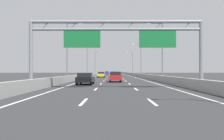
# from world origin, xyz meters

# --- Properties ---
(ground_plane) EXTENTS (260.00, 260.00, 0.00)m
(ground_plane) POSITION_xyz_m (0.00, 100.00, 0.00)
(ground_plane) COLOR #2D2D30
(lane_dash_left_1) EXTENTS (0.16, 3.00, 0.01)m
(lane_dash_left_1) POSITION_xyz_m (-1.80, 12.50, 0.01)
(lane_dash_left_1) COLOR white
(lane_dash_left_1) RESTS_ON ground_plane
(lane_dash_left_2) EXTENTS (0.16, 3.00, 0.01)m
(lane_dash_left_2) POSITION_xyz_m (-1.80, 21.50, 0.01)
(lane_dash_left_2) COLOR white
(lane_dash_left_2) RESTS_ON ground_plane
(lane_dash_left_3) EXTENTS (0.16, 3.00, 0.01)m
(lane_dash_left_3) POSITION_xyz_m (-1.80, 30.50, 0.01)
(lane_dash_left_3) COLOR white
(lane_dash_left_3) RESTS_ON ground_plane
(lane_dash_left_4) EXTENTS (0.16, 3.00, 0.01)m
(lane_dash_left_4) POSITION_xyz_m (-1.80, 39.50, 0.01)
(lane_dash_left_4) COLOR white
(lane_dash_left_4) RESTS_ON ground_plane
(lane_dash_left_5) EXTENTS (0.16, 3.00, 0.01)m
(lane_dash_left_5) POSITION_xyz_m (-1.80, 48.50, 0.01)
(lane_dash_left_5) COLOR white
(lane_dash_left_5) RESTS_ON ground_plane
(lane_dash_left_6) EXTENTS (0.16, 3.00, 0.01)m
(lane_dash_left_6) POSITION_xyz_m (-1.80, 57.50, 0.01)
(lane_dash_left_6) COLOR white
(lane_dash_left_6) RESTS_ON ground_plane
(lane_dash_left_7) EXTENTS (0.16, 3.00, 0.01)m
(lane_dash_left_7) POSITION_xyz_m (-1.80, 66.50, 0.01)
(lane_dash_left_7) COLOR white
(lane_dash_left_7) RESTS_ON ground_plane
(lane_dash_left_8) EXTENTS (0.16, 3.00, 0.01)m
(lane_dash_left_8) POSITION_xyz_m (-1.80, 75.50, 0.01)
(lane_dash_left_8) COLOR white
(lane_dash_left_8) RESTS_ON ground_plane
(lane_dash_left_9) EXTENTS (0.16, 3.00, 0.01)m
(lane_dash_left_9) POSITION_xyz_m (-1.80, 84.50, 0.01)
(lane_dash_left_9) COLOR white
(lane_dash_left_9) RESTS_ON ground_plane
(lane_dash_left_10) EXTENTS (0.16, 3.00, 0.01)m
(lane_dash_left_10) POSITION_xyz_m (-1.80, 93.50, 0.01)
(lane_dash_left_10) COLOR white
(lane_dash_left_10) RESTS_ON ground_plane
(lane_dash_left_11) EXTENTS (0.16, 3.00, 0.01)m
(lane_dash_left_11) POSITION_xyz_m (-1.80, 102.50, 0.01)
(lane_dash_left_11) COLOR white
(lane_dash_left_11) RESTS_ON ground_plane
(lane_dash_left_12) EXTENTS (0.16, 3.00, 0.01)m
(lane_dash_left_12) POSITION_xyz_m (-1.80, 111.50, 0.01)
(lane_dash_left_12) COLOR white
(lane_dash_left_12) RESTS_ON ground_plane
(lane_dash_left_13) EXTENTS (0.16, 3.00, 0.01)m
(lane_dash_left_13) POSITION_xyz_m (-1.80, 120.50, 0.01)
(lane_dash_left_13) COLOR white
(lane_dash_left_13) RESTS_ON ground_plane
(lane_dash_left_14) EXTENTS (0.16, 3.00, 0.01)m
(lane_dash_left_14) POSITION_xyz_m (-1.80, 129.50, 0.01)
(lane_dash_left_14) COLOR white
(lane_dash_left_14) RESTS_ON ground_plane
(lane_dash_left_15) EXTENTS (0.16, 3.00, 0.01)m
(lane_dash_left_15) POSITION_xyz_m (-1.80, 138.50, 0.01)
(lane_dash_left_15) COLOR white
(lane_dash_left_15) RESTS_ON ground_plane
(lane_dash_left_16) EXTENTS (0.16, 3.00, 0.01)m
(lane_dash_left_16) POSITION_xyz_m (-1.80, 147.50, 0.01)
(lane_dash_left_16) COLOR white
(lane_dash_left_16) RESTS_ON ground_plane
(lane_dash_left_17) EXTENTS (0.16, 3.00, 0.01)m
(lane_dash_left_17) POSITION_xyz_m (-1.80, 156.50, 0.01)
(lane_dash_left_17) COLOR white
(lane_dash_left_17) RESTS_ON ground_plane
(lane_dash_right_1) EXTENTS (0.16, 3.00, 0.01)m
(lane_dash_right_1) POSITION_xyz_m (1.80, 12.50, 0.01)
(lane_dash_right_1) COLOR white
(lane_dash_right_1) RESTS_ON ground_plane
(lane_dash_right_2) EXTENTS (0.16, 3.00, 0.01)m
(lane_dash_right_2) POSITION_xyz_m (1.80, 21.50, 0.01)
(lane_dash_right_2) COLOR white
(lane_dash_right_2) RESTS_ON ground_plane
(lane_dash_right_3) EXTENTS (0.16, 3.00, 0.01)m
(lane_dash_right_3) POSITION_xyz_m (1.80, 30.50, 0.01)
(lane_dash_right_3) COLOR white
(lane_dash_right_3) RESTS_ON ground_plane
(lane_dash_right_4) EXTENTS (0.16, 3.00, 0.01)m
(lane_dash_right_4) POSITION_xyz_m (1.80, 39.50, 0.01)
(lane_dash_right_4) COLOR white
(lane_dash_right_4) RESTS_ON ground_plane
(lane_dash_right_5) EXTENTS (0.16, 3.00, 0.01)m
(lane_dash_right_5) POSITION_xyz_m (1.80, 48.50, 0.01)
(lane_dash_right_5) COLOR white
(lane_dash_right_5) RESTS_ON ground_plane
(lane_dash_right_6) EXTENTS (0.16, 3.00, 0.01)m
(lane_dash_right_6) POSITION_xyz_m (1.80, 57.50, 0.01)
(lane_dash_right_6) COLOR white
(lane_dash_right_6) RESTS_ON ground_plane
(lane_dash_right_7) EXTENTS (0.16, 3.00, 0.01)m
(lane_dash_right_7) POSITION_xyz_m (1.80, 66.50, 0.01)
(lane_dash_right_7) COLOR white
(lane_dash_right_7) RESTS_ON ground_plane
(lane_dash_right_8) EXTENTS (0.16, 3.00, 0.01)m
(lane_dash_right_8) POSITION_xyz_m (1.80, 75.50, 0.01)
(lane_dash_right_8) COLOR white
(lane_dash_right_8) RESTS_ON ground_plane
(lane_dash_right_9) EXTENTS (0.16, 3.00, 0.01)m
(lane_dash_right_9) POSITION_xyz_m (1.80, 84.50, 0.01)
(lane_dash_right_9) COLOR white
(lane_dash_right_9) RESTS_ON ground_plane
(lane_dash_right_10) EXTENTS (0.16, 3.00, 0.01)m
(lane_dash_right_10) POSITION_xyz_m (1.80, 93.50, 0.01)
(lane_dash_right_10) COLOR white
(lane_dash_right_10) RESTS_ON ground_plane
(lane_dash_right_11) EXTENTS (0.16, 3.00, 0.01)m
(lane_dash_right_11) POSITION_xyz_m (1.80, 102.50, 0.01)
(lane_dash_right_11) COLOR white
(lane_dash_right_11) RESTS_ON ground_plane
(lane_dash_right_12) EXTENTS (0.16, 3.00, 0.01)m
(lane_dash_right_12) POSITION_xyz_m (1.80, 111.50, 0.01)
(lane_dash_right_12) COLOR white
(lane_dash_right_12) RESTS_ON ground_plane
(lane_dash_right_13) EXTENTS (0.16, 3.00, 0.01)m
(lane_dash_right_13) POSITION_xyz_m (1.80, 120.50, 0.01)
(lane_dash_right_13) COLOR white
(lane_dash_right_13) RESTS_ON ground_plane
(lane_dash_right_14) EXTENTS (0.16, 3.00, 0.01)m
(lane_dash_right_14) POSITION_xyz_m (1.80, 129.50, 0.01)
(lane_dash_right_14) COLOR white
(lane_dash_right_14) RESTS_ON ground_plane
(lane_dash_right_15) EXTENTS (0.16, 3.00, 0.01)m
(lane_dash_right_15) POSITION_xyz_m (1.80, 138.50, 0.01)
(lane_dash_right_15) COLOR white
(lane_dash_right_15) RESTS_ON ground_plane
(lane_dash_right_16) EXTENTS (0.16, 3.00, 0.01)m
(lane_dash_right_16) POSITION_xyz_m (1.80, 147.50, 0.01)
(lane_dash_right_16) COLOR white
(lane_dash_right_16) RESTS_ON ground_plane
(lane_dash_right_17) EXTENTS (0.16, 3.00, 0.01)m
(lane_dash_right_17) POSITION_xyz_m (1.80, 156.50, 0.01)
(lane_dash_right_17) COLOR white
(lane_dash_right_17) RESTS_ON ground_plane
(edge_line_left) EXTENTS (0.16, 176.00, 0.01)m
(edge_line_left) POSITION_xyz_m (-5.25, 88.00, 0.01)
(edge_line_left) COLOR white
(edge_line_left) RESTS_ON ground_plane
(edge_line_right) EXTENTS (0.16, 176.00, 0.01)m
(edge_line_right) POSITION_xyz_m (5.25, 88.00, 0.01)
(edge_line_right) COLOR white
(edge_line_right) RESTS_ON ground_plane
(barrier_left) EXTENTS (0.45, 220.00, 0.95)m
(barrier_left) POSITION_xyz_m (-6.90, 110.00, 0.47)
(barrier_left) COLOR #9E9E99
(barrier_left) RESTS_ON ground_plane
(barrier_right) EXTENTS (0.45, 220.00, 0.95)m
(barrier_right) POSITION_xyz_m (6.90, 110.00, 0.47)
(barrier_right) COLOR #9E9E99
(barrier_right) RESTS_ON ground_plane
(sign_gantry) EXTENTS (16.13, 0.36, 6.36)m
(sign_gantry) POSITION_xyz_m (0.08, 22.19, 4.81)
(sign_gantry) COLOR gray
(sign_gantry) RESTS_ON ground_plane
(streetlamp_left_mid) EXTENTS (2.58, 0.28, 9.50)m
(streetlamp_left_mid) POSITION_xyz_m (-7.47, 39.03, 5.40)
(streetlamp_left_mid) COLOR slate
(streetlamp_left_mid) RESTS_ON ground_plane
(streetlamp_right_mid) EXTENTS (2.58, 0.28, 9.50)m
(streetlamp_right_mid) POSITION_xyz_m (7.47, 39.03, 5.40)
(streetlamp_right_mid) COLOR slate
(streetlamp_right_mid) RESTS_ON ground_plane
(streetlamp_left_far) EXTENTS (2.58, 0.28, 9.50)m
(streetlamp_left_far) POSITION_xyz_m (-7.47, 69.34, 5.40)
(streetlamp_left_far) COLOR slate
(streetlamp_left_far) RESTS_ON ground_plane
(streetlamp_right_far) EXTENTS (2.58, 0.28, 9.50)m
(streetlamp_right_far) POSITION_xyz_m (7.47, 69.34, 5.40)
(streetlamp_right_far) COLOR slate
(streetlamp_right_far) RESTS_ON ground_plane
(streetlamp_left_distant) EXTENTS (2.58, 0.28, 9.50)m
(streetlamp_left_distant) POSITION_xyz_m (-7.47, 99.66, 5.40)
(streetlamp_left_distant) COLOR slate
(streetlamp_left_distant) RESTS_ON ground_plane
(streetlamp_right_distant) EXTENTS (2.58, 0.28, 9.50)m
(streetlamp_right_distant) POSITION_xyz_m (7.47, 99.66, 5.40)
(streetlamp_right_distant) COLOR slate
(streetlamp_right_distant) RESTS_ON ground_plane
(black_car) EXTENTS (1.82, 4.50, 1.43)m
(black_car) POSITION_xyz_m (-3.56, 28.70, 0.74)
(black_car) COLOR black
(black_car) RESTS_ON ground_plane
(blue_car) EXTENTS (1.88, 4.33, 1.43)m
(blue_car) POSITION_xyz_m (-3.35, 120.37, 0.73)
(blue_car) COLOR #2347AD
(blue_car) RESTS_ON ground_plane
(red_car) EXTENTS (1.76, 4.64, 1.54)m
(red_car) POSITION_xyz_m (0.08, 35.89, 0.78)
(red_car) COLOR red
(red_car) RESTS_ON ground_plane
(yellow_car) EXTENTS (1.83, 4.29, 1.41)m
(yellow_car) POSITION_xyz_m (-3.36, 62.56, 0.73)
(yellow_car) COLOR yellow
(yellow_car) RESTS_ON ground_plane
(green_car) EXTENTS (1.85, 4.51, 1.38)m
(green_car) POSITION_xyz_m (-0.10, 138.42, 0.72)
(green_car) COLOR #1E7A38
(green_car) RESTS_ON ground_plane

